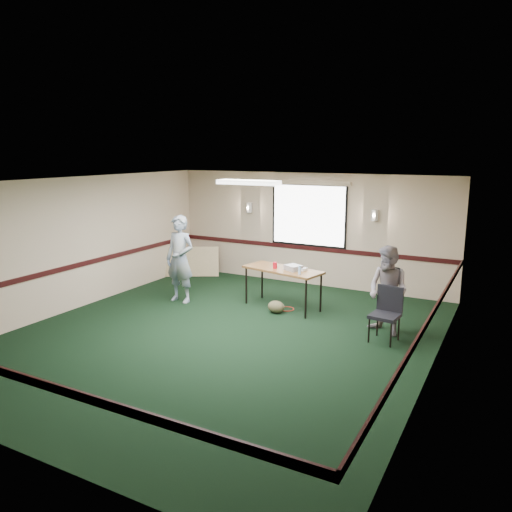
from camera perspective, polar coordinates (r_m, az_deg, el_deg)
The scene contains 13 objects.
ground at distance 8.96m, azimuth -3.96°, elevation -9.06°, with size 8.00×8.00×0.00m, color black.
room_shell at distance 10.36m, azimuth 2.15°, elevation 2.89°, with size 8.00×8.02×8.00m.
folding_table at distance 10.28m, azimuth 3.07°, elevation -1.78°, with size 1.77×1.00×0.83m.
projector at distance 10.13m, azimuth 4.30°, elevation -1.34°, with size 0.32×0.27×0.11m, color gray.
game_console at distance 10.17m, azimuth 5.20°, elevation -1.47°, with size 0.20×0.16×0.05m, color white.
red_cup at distance 10.26m, azimuth 2.18°, elevation -1.07°, with size 0.09×0.09×0.13m, color #B20B19.
water_bottle at distance 9.79m, azimuth 5.01°, elevation -1.60°, with size 0.05×0.05×0.18m, color #9BCCFF.
duffel_bag at distance 10.11m, azimuth 2.31°, elevation -5.83°, with size 0.35×0.27×0.25m, color #483D29.
cable_coil at distance 10.37m, azimuth 3.51°, elevation -6.05°, with size 0.32×0.32×0.02m, color red.
folded_table at distance 13.07m, azimuth -7.58°, elevation -0.65°, with size 1.50×0.06×0.77m, color tan.
conference_chair at distance 8.87m, azimuth 14.74°, elevation -5.92°, with size 0.51×0.52×0.94m.
person_left at distance 10.79m, azimuth -8.68°, elevation -0.34°, with size 0.68×0.45×1.88m, color #465F9B.
person_right at distance 9.09m, azimuth 14.85°, elevation -3.87°, with size 0.77×0.60×1.59m, color slate.
Camera 1 is at (4.46, -7.08, 3.21)m, focal length 35.00 mm.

